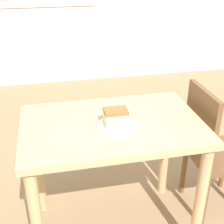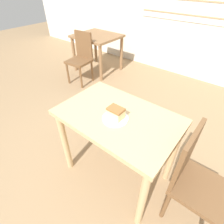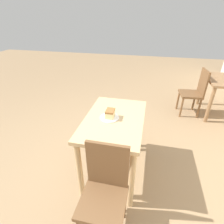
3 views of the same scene
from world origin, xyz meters
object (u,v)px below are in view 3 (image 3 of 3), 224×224
at_px(plate, 110,118).
at_px(cake_slice, 110,114).
at_px(dining_table_near, 114,128).
at_px(chair_near_window, 105,190).
at_px(chair_far_corner, 195,91).

relative_size(plate, cake_slice, 1.69).
bearing_deg(dining_table_near, chair_near_window, 5.29).
bearing_deg(chair_far_corner, plate, -41.06).
relative_size(chair_far_corner, cake_slice, 7.39).
height_order(dining_table_near, cake_slice, cake_slice).
bearing_deg(cake_slice, dining_table_near, 102.79).
height_order(dining_table_near, chair_far_corner, chair_far_corner).
relative_size(dining_table_near, chair_near_window, 1.09).
relative_size(dining_table_near, chair_far_corner, 1.09).
relative_size(chair_far_corner, plate, 4.36).
bearing_deg(chair_far_corner, dining_table_near, -40.13).
bearing_deg(chair_near_window, plate, 99.70).
relative_size(dining_table_near, cake_slice, 8.03).
bearing_deg(dining_table_near, plate, -76.43).
height_order(chair_near_window, plate, chair_near_window).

